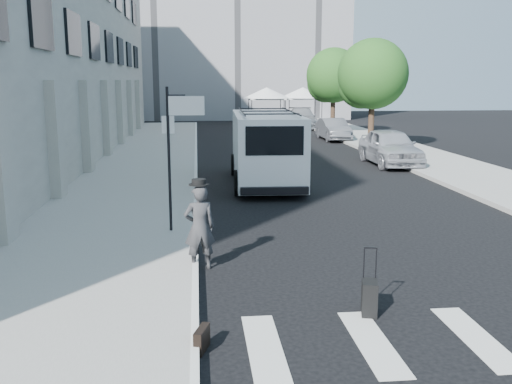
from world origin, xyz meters
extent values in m
plane|color=black|center=(0.00, 0.00, 0.00)|extent=(120.00, 120.00, 0.00)
cube|color=gray|center=(-4.25, 16.00, 0.07)|extent=(4.50, 48.00, 0.15)
cube|color=gray|center=(9.00, 20.00, 0.07)|extent=(4.00, 56.00, 0.15)
cylinder|color=black|center=(-2.60, 3.20, 1.90)|extent=(0.07, 0.07, 3.50)
cube|color=white|center=(-2.60, 3.22, 2.75)|extent=(0.30, 0.03, 0.42)
cube|color=white|center=(-2.15, 3.20, 3.20)|extent=(0.85, 0.06, 0.45)
cylinder|color=black|center=(7.60, 20.00, 1.40)|extent=(0.32, 0.32, 2.80)
sphere|color=#295019|center=(7.60, 20.00, 4.13)|extent=(3.80, 3.80, 3.80)
sphere|color=#295019|center=(7.20, 20.60, 3.56)|extent=(2.66, 2.66, 2.66)
cylinder|color=black|center=(7.60, 29.00, 1.40)|extent=(0.32, 0.32, 2.80)
sphere|color=#295019|center=(7.60, 29.00, 4.13)|extent=(3.80, 3.80, 3.80)
sphere|color=#295019|center=(7.20, 29.60, 3.56)|extent=(2.66, 2.66, 2.66)
cylinder|color=black|center=(2.60, 36.60, 1.10)|extent=(0.06, 0.06, 2.20)
cylinder|color=black|center=(5.40, 36.60, 1.10)|extent=(0.06, 0.06, 2.20)
cylinder|color=black|center=(2.60, 39.40, 1.10)|extent=(0.06, 0.06, 2.20)
cylinder|color=black|center=(5.40, 39.40, 1.10)|extent=(0.06, 0.06, 2.20)
cube|color=white|center=(4.00, 38.00, 2.25)|extent=(3.00, 3.00, 0.12)
cone|color=white|center=(4.00, 38.00, 2.75)|extent=(4.00, 4.00, 0.90)
cylinder|color=black|center=(5.80, 37.10, 1.10)|extent=(0.06, 0.06, 2.20)
cylinder|color=black|center=(8.60, 37.10, 1.10)|extent=(0.06, 0.06, 2.20)
cylinder|color=black|center=(5.80, 39.90, 1.10)|extent=(0.06, 0.06, 2.20)
cylinder|color=black|center=(8.60, 39.90, 1.10)|extent=(0.06, 0.06, 2.20)
cube|color=white|center=(7.20, 38.50, 2.25)|extent=(3.00, 3.00, 0.12)
cone|color=white|center=(7.20, 38.50, 2.75)|extent=(4.00, 4.00, 0.90)
imported|color=#313133|center=(-1.90, 0.62, 0.87)|extent=(0.70, 0.53, 1.75)
cube|color=black|center=(-1.90, -3.00, 0.17)|extent=(0.25, 0.46, 0.34)
cube|color=black|center=(0.85, -2.00, 0.29)|extent=(0.33, 0.44, 0.57)
cylinder|color=black|center=(0.80, -1.80, 0.82)|extent=(0.02, 0.02, 0.54)
cylinder|color=black|center=(0.99, -1.85, 0.82)|extent=(0.02, 0.02, 0.54)
cube|color=black|center=(0.89, -1.83, 1.09)|extent=(0.22, 0.08, 0.03)
cube|color=white|center=(0.60, 10.05, 1.40)|extent=(2.50, 6.24, 2.40)
cube|color=white|center=(0.72, 13.42, 0.86)|extent=(2.20, 1.10, 1.26)
cube|color=black|center=(0.49, 7.00, 1.94)|extent=(1.83, 0.16, 0.91)
cylinder|color=black|center=(-0.41, 12.26, 0.43)|extent=(0.35, 0.88, 0.87)
cylinder|color=black|center=(1.76, 12.18, 0.43)|extent=(0.35, 0.88, 0.87)
cylinder|color=black|center=(-0.56, 8.04, 0.43)|extent=(0.35, 0.88, 0.87)
cylinder|color=black|center=(1.61, 7.96, 0.43)|extent=(0.35, 0.88, 0.87)
imported|color=#A6A7AE|center=(6.80, 14.43, 0.82)|extent=(1.98, 4.85, 1.65)
imported|color=#5A5C61|center=(6.80, 25.36, 0.70)|extent=(1.54, 4.24, 1.39)
imported|color=gray|center=(6.47, 34.90, 0.80)|extent=(2.87, 5.74, 1.60)
camera|label=1|loc=(-1.91, -10.60, 3.80)|focal=40.00mm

